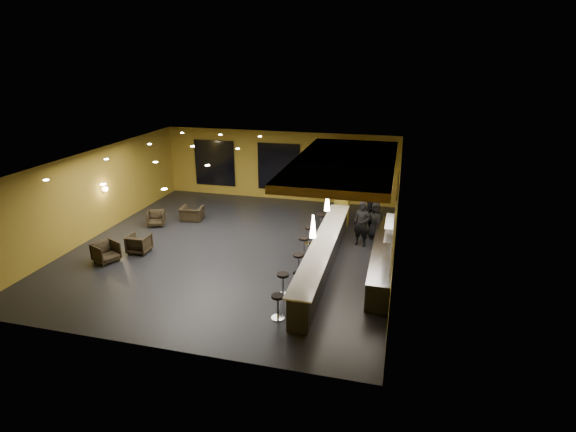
% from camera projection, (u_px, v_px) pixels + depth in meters
% --- Properties ---
extents(floor, '(12.00, 13.00, 0.10)m').
position_uv_depth(floor, '(235.00, 248.00, 17.52)').
color(floor, black).
rests_on(floor, ground).
extents(ceiling, '(12.00, 13.00, 0.10)m').
position_uv_depth(ceiling, '(231.00, 158.00, 16.30)').
color(ceiling, black).
extents(wall_back, '(12.00, 0.10, 3.50)m').
position_uv_depth(wall_back, '(279.00, 165.00, 22.88)').
color(wall_back, olive).
rests_on(wall_back, floor).
extents(wall_front, '(12.00, 0.10, 3.50)m').
position_uv_depth(wall_front, '(137.00, 287.00, 10.94)').
color(wall_front, olive).
rests_on(wall_front, floor).
extents(wall_left, '(0.10, 13.00, 3.50)m').
position_uv_depth(wall_left, '(94.00, 193.00, 18.31)').
color(wall_left, olive).
rests_on(wall_left, floor).
extents(wall_right, '(0.10, 13.00, 3.50)m').
position_uv_depth(wall_right, '(398.00, 218.00, 15.50)').
color(wall_right, olive).
rests_on(wall_right, floor).
extents(wood_soffit, '(3.60, 8.00, 0.28)m').
position_uv_depth(wood_soffit, '(345.00, 163.00, 16.34)').
color(wood_soffit, '#A1722F').
rests_on(wood_soffit, ceiling).
extents(window_left, '(2.20, 0.06, 2.40)m').
position_uv_depth(window_left, '(215.00, 163.00, 23.61)').
color(window_left, black).
rests_on(window_left, wall_back).
extents(window_center, '(2.20, 0.06, 2.40)m').
position_uv_depth(window_center, '(279.00, 167.00, 22.79)').
color(window_center, black).
rests_on(window_center, wall_back).
extents(window_right, '(2.20, 0.06, 2.40)m').
position_uv_depth(window_right, '(337.00, 170.00, 22.10)').
color(window_right, black).
rests_on(window_right, wall_back).
extents(tile_backsplash, '(0.06, 3.20, 2.40)m').
position_uv_depth(tile_backsplash, '(395.00, 221.00, 14.53)').
color(tile_backsplash, white).
rests_on(tile_backsplash, wall_right).
extents(bar_counter, '(0.60, 8.00, 1.00)m').
position_uv_depth(bar_counter, '(323.00, 256.00, 15.57)').
color(bar_counter, black).
rests_on(bar_counter, floor).
extents(bar_top, '(0.78, 8.10, 0.05)m').
position_uv_depth(bar_top, '(324.00, 242.00, 15.39)').
color(bar_top, silver).
rests_on(bar_top, bar_counter).
extents(prep_counter, '(0.70, 6.00, 0.86)m').
position_uv_depth(prep_counter, '(383.00, 258.00, 15.59)').
color(prep_counter, black).
rests_on(prep_counter, floor).
extents(prep_top, '(0.72, 6.00, 0.03)m').
position_uv_depth(prep_top, '(384.00, 246.00, 15.43)').
color(prep_top, silver).
rests_on(prep_top, prep_counter).
extents(wall_shelf_lower, '(0.30, 1.50, 0.03)m').
position_uv_depth(wall_shelf_lower, '(389.00, 234.00, 14.51)').
color(wall_shelf_lower, silver).
rests_on(wall_shelf_lower, wall_right).
extents(wall_shelf_upper, '(0.30, 1.50, 0.03)m').
position_uv_depth(wall_shelf_upper, '(390.00, 221.00, 14.36)').
color(wall_shelf_upper, silver).
rests_on(wall_shelf_upper, wall_right).
extents(column, '(0.60, 0.60, 3.50)m').
position_uv_depth(column, '(343.00, 186.00, 19.34)').
color(column, olive).
rests_on(column, floor).
extents(wall_sconce, '(0.22, 0.22, 0.22)m').
position_uv_depth(wall_sconce, '(105.00, 189.00, 18.71)').
color(wall_sconce, '#FFE5B2').
rests_on(wall_sconce, wall_left).
extents(pendant_0, '(0.20, 0.20, 0.70)m').
position_uv_depth(pendant_0, '(313.00, 226.00, 13.12)').
color(pendant_0, white).
rests_on(pendant_0, wood_soffit).
extents(pendant_1, '(0.20, 0.20, 0.70)m').
position_uv_depth(pendant_1, '(327.00, 201.00, 15.40)').
color(pendant_1, white).
rests_on(pendant_1, wood_soffit).
extents(pendant_2, '(0.20, 0.20, 0.70)m').
position_uv_depth(pendant_2, '(338.00, 182.00, 17.68)').
color(pendant_2, white).
rests_on(pendant_2, wood_soffit).
extents(staff_a, '(0.75, 0.60, 1.80)m').
position_uv_depth(staff_a, '(362.00, 224.00, 17.37)').
color(staff_a, black).
rests_on(staff_a, floor).
extents(staff_b, '(0.91, 0.82, 1.52)m').
position_uv_depth(staff_b, '(370.00, 218.00, 18.45)').
color(staff_b, black).
rests_on(staff_b, floor).
extents(staff_c, '(0.81, 0.58, 1.53)m').
position_uv_depth(staff_c, '(375.00, 220.00, 18.13)').
color(staff_c, black).
rests_on(staff_c, floor).
extents(armchair_a, '(1.04, 1.03, 0.73)m').
position_uv_depth(armchair_a, '(106.00, 252.00, 16.19)').
color(armchair_a, black).
rests_on(armchair_a, floor).
extents(armchair_b, '(0.79, 0.81, 0.71)m').
position_uv_depth(armchair_b, '(139.00, 243.00, 16.96)').
color(armchair_b, black).
rests_on(armchair_b, floor).
extents(armchair_c, '(0.93, 0.95, 0.67)m').
position_uv_depth(armchair_c, '(156.00, 218.00, 19.62)').
color(armchair_c, black).
rests_on(armchair_c, floor).
extents(armchair_d, '(1.07, 0.96, 0.63)m').
position_uv_depth(armchair_d, '(192.00, 214.00, 20.25)').
color(armchair_d, black).
rests_on(armchair_d, floor).
extents(bar_stool_0, '(0.38, 0.38, 0.75)m').
position_uv_depth(bar_stool_0, '(278.00, 303.00, 12.63)').
color(bar_stool_0, silver).
rests_on(bar_stool_0, floor).
extents(bar_stool_1, '(0.38, 0.38, 0.76)m').
position_uv_depth(bar_stool_1, '(283.00, 282.00, 13.84)').
color(bar_stool_1, silver).
rests_on(bar_stool_1, floor).
extents(bar_stool_2, '(0.38, 0.38, 0.74)m').
position_uv_depth(bar_stool_2, '(298.00, 262.00, 15.20)').
color(bar_stool_2, silver).
rests_on(bar_stool_2, floor).
extents(bar_stool_3, '(0.39, 0.39, 0.78)m').
position_uv_depth(bar_stool_3, '(304.00, 244.00, 16.51)').
color(bar_stool_3, silver).
rests_on(bar_stool_3, floor).
extents(bar_stool_4, '(0.36, 0.36, 0.71)m').
position_uv_depth(bar_stool_4, '(309.00, 233.00, 17.66)').
color(bar_stool_4, silver).
rests_on(bar_stool_4, floor).
extents(bar_stool_5, '(0.44, 0.44, 0.86)m').
position_uv_depth(bar_stool_5, '(322.00, 221.00, 18.68)').
color(bar_stool_5, silver).
rests_on(bar_stool_5, floor).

